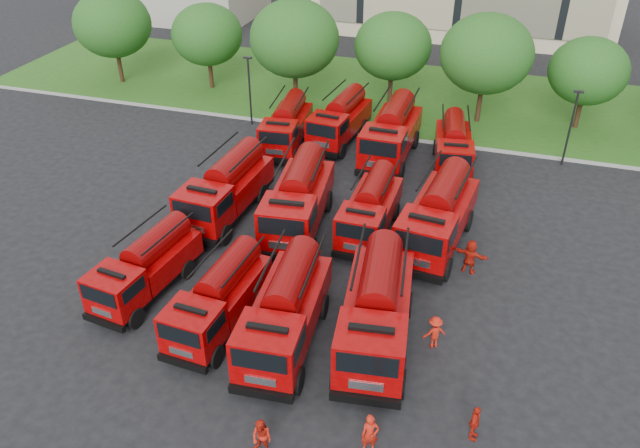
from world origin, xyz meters
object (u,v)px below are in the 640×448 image
Objects in this scene: fire_truck_3 at (377,310)px; firefighter_2 at (472,437)px; fire_truck_6 at (370,209)px; firefighter_4 at (195,253)px; fire_truck_1 at (219,298)px; fire_truck_4 at (227,188)px; fire_truck_0 at (146,266)px; fire_truck_2 at (286,311)px; fire_truck_11 at (453,146)px; fire_truck_9 at (340,119)px; fire_truck_5 at (298,199)px; firefighter_5 at (468,271)px; fire_truck_10 at (391,133)px; fire_truck_7 at (438,215)px; fire_truck_8 at (287,125)px; firefighter_3 at (433,346)px.

fire_truck_3 is 6.24m from firefighter_2.
firefighter_4 is (-8.27, -4.61, -1.52)m from fire_truck_6.
fire_truck_4 is at bearing 116.33° from fire_truck_1.
fire_truck_0 reaches higher than firefighter_4.
firefighter_4 is (-6.81, 4.75, -1.69)m from fire_truck_2.
fire_truck_6 reaches higher than fire_truck_11.
fire_truck_6 is (-2.22, 8.29, -0.28)m from fire_truck_3.
fire_truck_9 reaches higher than fire_truck_6.
firefighter_5 is (9.45, -1.39, -1.80)m from fire_truck_5.
fire_truck_11 reaches higher than fire_truck_1.
fire_truck_6 is (8.89, 8.09, 0.05)m from fire_truck_0.
firefighter_5 is (13.73, -1.43, -1.72)m from fire_truck_4.
fire_truck_9 is at bearing 114.26° from fire_truck_6.
fire_truck_0 is at bearing 171.70° from fire_truck_3.
fire_truck_10 is (0.69, 18.58, 0.12)m from fire_truck_2.
fire_truck_10 is 4.10m from fire_truck_11.
fire_truck_0 is at bearing -130.36° from fire_truck_5.
firefighter_4 is (-7.51, -13.83, -1.81)m from fire_truck_10.
fire_truck_9 reaches higher than firefighter_5.
fire_truck_5 is at bearing 63.70° from fire_truck_0.
fire_truck_7 is (8.24, 9.18, 0.31)m from fire_truck_1.
firefighter_4 is (0.62, 3.48, -1.47)m from fire_truck_0.
fire_truck_2 is at bearing 1.14° from fire_truck_1.
fire_truck_4 is 4.86× the size of firefighter_2.
fire_truck_4 is at bearing 136.16° from fire_truck_3.
fire_truck_0 is 0.92× the size of fire_truck_9.
fire_truck_4 reaches higher than fire_truck_9.
fire_truck_3 is 20.30m from fire_truck_9.
fire_truck_6 is 0.98× the size of fire_truck_11.
fire_truck_7 reaches higher than fire_truck_6.
fire_truck_8 is 13.54m from firefighter_4.
firefighter_3 is at bearing -58.38° from fire_truck_6.
firefighter_5 is (2.26, -11.18, -1.49)m from fire_truck_11.
fire_truck_8 reaches higher than firefighter_3.
fire_truck_11 reaches higher than firefighter_4.
fire_truck_7 is (5.08, 9.34, 0.10)m from fire_truck_2.
firefighter_5 is at bearing -2.44° from fire_truck_4.
fire_truck_7 is (12.51, 8.07, 0.33)m from fire_truck_0.
fire_truck_7 reaches higher than fire_truck_1.
firefighter_3 reaches higher than firefighter_2.
fire_truck_7 is 8.08m from firefighter_3.
fire_truck_5 is 11.45m from fire_truck_9.
fire_truck_0 is 7.54m from fire_truck_4.
firefighter_3 is (1.08, -7.81, -1.79)m from fire_truck_7.
fire_truck_4 is (-3.53, 8.61, 0.23)m from fire_truck_1.
fire_truck_3 is at bearing -101.57° from fire_truck_11.
firefighter_2 is at bearing -10.47° from fire_truck_1.
fire_truck_8 is (-10.18, 17.13, -0.24)m from fire_truck_3.
fire_truck_1 is 0.98× the size of fire_truck_11.
fire_truck_10 is at bearing 92.43° from fire_truck_3.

